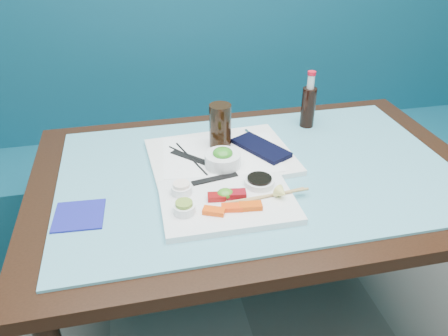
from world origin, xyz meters
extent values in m
cube|color=#0D4357|center=(0.00, 2.22, 0.23)|extent=(3.00, 0.55, 0.45)
cube|color=#0D4357|center=(0.00, 2.44, 0.70)|extent=(3.00, 0.12, 0.95)
cube|color=black|center=(0.00, 1.45, 0.73)|extent=(1.40, 0.90, 0.04)
cylinder|color=black|center=(-0.62, 1.82, 0.35)|extent=(0.06, 0.06, 0.71)
cylinder|color=black|center=(0.62, 1.82, 0.35)|extent=(0.06, 0.06, 0.71)
cube|color=#59A1B3|center=(0.00, 1.45, 0.75)|extent=(1.22, 0.76, 0.01)
cube|color=white|center=(-0.13, 1.29, 0.77)|extent=(0.37, 0.26, 0.02)
cube|color=#FC4C0A|center=(-0.18, 1.23, 0.78)|extent=(0.06, 0.05, 0.01)
cube|color=#FF3F0A|center=(-0.13, 1.24, 0.78)|extent=(0.06, 0.04, 0.01)
cube|color=#E34909|center=(-0.08, 1.23, 0.78)|extent=(0.06, 0.04, 0.01)
cube|color=maroon|center=(-0.16, 1.29, 0.78)|extent=(0.05, 0.04, 0.02)
cube|color=maroon|center=(-0.11, 1.29, 0.79)|extent=(0.06, 0.04, 0.02)
ellipsoid|color=#428B20|center=(-0.14, 1.30, 0.79)|extent=(0.05, 0.05, 0.02)
cylinder|color=white|center=(-0.26, 1.25, 0.79)|extent=(0.07, 0.07, 0.02)
cylinder|color=olive|center=(-0.26, 1.25, 0.81)|extent=(0.05, 0.05, 0.01)
cylinder|color=white|center=(-0.25, 1.34, 0.79)|extent=(0.08, 0.08, 0.02)
cylinder|color=#FFE4D1|center=(-0.25, 1.34, 0.81)|extent=(0.06, 0.06, 0.01)
cylinder|color=white|center=(-0.03, 1.34, 0.79)|extent=(0.11, 0.11, 0.02)
cylinder|color=black|center=(-0.03, 1.34, 0.80)|extent=(0.09, 0.09, 0.01)
cone|color=#E8E06E|center=(0.01, 1.26, 0.80)|extent=(0.05, 0.04, 0.04)
cube|color=black|center=(-0.15, 1.39, 0.78)|extent=(0.14, 0.05, 0.00)
cylinder|color=tan|center=(-0.02, 1.27, 0.78)|extent=(0.25, 0.03, 0.01)
cylinder|color=#A3814C|center=(-0.01, 1.27, 0.78)|extent=(0.20, 0.04, 0.01)
cube|color=white|center=(-0.10, 1.54, 0.77)|extent=(0.47, 0.37, 0.02)
cube|color=white|center=(-0.10, 1.54, 0.78)|extent=(0.39, 0.30, 0.00)
cylinder|color=white|center=(-0.11, 1.46, 0.80)|extent=(0.14, 0.14, 0.04)
ellipsoid|color=#2E881F|center=(-0.11, 1.46, 0.82)|extent=(0.08, 0.08, 0.03)
cylinder|color=black|center=(-0.09, 1.59, 0.85)|extent=(0.08, 0.08, 0.15)
cube|color=black|center=(0.03, 1.54, 0.78)|extent=(0.17, 0.22, 0.02)
cylinder|color=silver|center=(0.03, 1.64, 0.78)|extent=(0.02, 0.08, 0.01)
cylinder|color=black|center=(-0.20, 1.53, 0.78)|extent=(0.07, 0.22, 0.01)
cylinder|color=black|center=(-0.19, 1.53, 0.78)|extent=(0.14, 0.19, 0.01)
cube|color=black|center=(-0.20, 1.53, 0.78)|extent=(0.13, 0.14, 0.00)
cylinder|color=black|center=(0.26, 1.71, 0.83)|extent=(0.06, 0.06, 0.15)
cylinder|color=silver|center=(0.26, 1.71, 0.93)|extent=(0.03, 0.03, 0.05)
cylinder|color=red|center=(0.26, 1.71, 0.96)|extent=(0.03, 0.03, 0.01)
cube|color=navy|center=(-0.53, 1.32, 0.76)|extent=(0.14, 0.14, 0.01)
camera|label=1|loc=(-0.36, 0.34, 1.48)|focal=35.00mm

